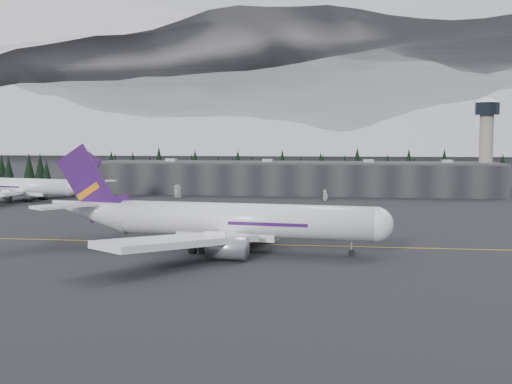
# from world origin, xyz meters

# --- Properties ---
(ground) EXTENTS (1400.00, 1400.00, 0.00)m
(ground) POSITION_xyz_m (0.00, 0.00, 0.00)
(ground) COLOR black
(ground) RESTS_ON ground
(taxiline) EXTENTS (400.00, 0.40, 0.02)m
(taxiline) POSITION_xyz_m (0.00, -2.00, 0.01)
(taxiline) COLOR gold
(taxiline) RESTS_ON ground
(terminal) EXTENTS (160.00, 30.00, 12.60)m
(terminal) POSITION_xyz_m (0.00, 125.00, 6.30)
(terminal) COLOR black
(terminal) RESTS_ON ground
(control_tower) EXTENTS (10.00, 10.00, 37.70)m
(control_tower) POSITION_xyz_m (75.00, 128.00, 23.41)
(control_tower) COLOR gray
(control_tower) RESTS_ON ground
(treeline) EXTENTS (360.00, 20.00, 15.00)m
(treeline) POSITION_xyz_m (0.00, 162.00, 7.50)
(treeline) COLOR black
(treeline) RESTS_ON ground
(mountain_ridge) EXTENTS (4400.00, 900.00, 420.00)m
(mountain_ridge) POSITION_xyz_m (0.00, 1000.00, 0.00)
(mountain_ridge) COLOR white
(mountain_ridge) RESTS_ON ground
(jet_main) EXTENTS (70.15, 64.45, 20.66)m
(jet_main) POSITION_xyz_m (-4.33, -9.19, 5.83)
(jet_main) COLOR silver
(jet_main) RESTS_ON ground
(jet_parked) EXTENTS (58.72, 53.57, 17.55)m
(jet_parked) POSITION_xyz_m (-87.80, 80.32, 4.95)
(jet_parked) COLOR silver
(jet_parked) RESTS_ON ground
(gse_vehicle_a) EXTENTS (4.59, 5.50, 1.40)m
(gse_vehicle_a) POSITION_xyz_m (-39.86, 96.68, 0.70)
(gse_vehicle_a) COLOR silver
(gse_vehicle_a) RESTS_ON ground
(gse_vehicle_b) EXTENTS (4.25, 3.15, 1.35)m
(gse_vehicle_b) POSITION_xyz_m (14.24, 94.68, 0.67)
(gse_vehicle_b) COLOR white
(gse_vehicle_b) RESTS_ON ground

